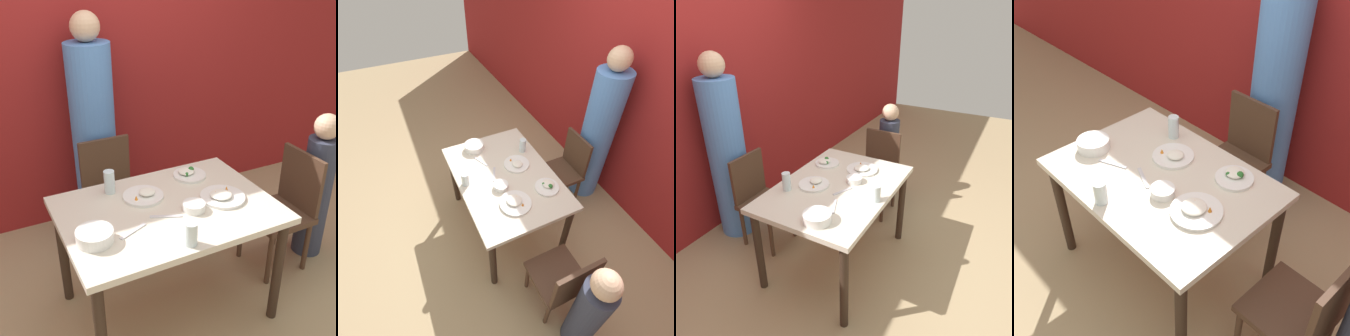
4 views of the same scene
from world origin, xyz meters
The scene contains 16 objects.
ground_plane centered at (0.00, 0.00, 0.00)m, with size 10.00×10.00×0.00m, color tan.
wall_back centered at (0.00, 1.36, 1.35)m, with size 10.00×0.06×2.70m.
dining_table centered at (0.00, 0.00, 0.67)m, with size 1.22×0.86×0.76m.
chair_adult_spot centered at (-0.07, 0.77, 0.47)m, with size 0.40×0.40×0.86m.
chair_child_spot centered at (0.95, 0.05, 0.47)m, with size 0.40×0.40×0.86m.
person_adult centered at (-0.07, 1.11, 0.80)m, with size 0.33×0.33×1.72m.
person_child centered at (1.23, 0.05, 0.53)m, with size 0.22×0.22×1.11m.
bowl_curry centered at (-0.47, -0.12, 0.80)m, with size 0.19×0.19×0.07m.
plate_rice_adult centered at (-0.08, 0.16, 0.78)m, with size 0.24×0.24×0.05m.
plate_rice_child centered at (0.33, -0.06, 0.78)m, with size 0.27×0.27×0.05m.
plate_noodles centered at (0.29, 0.27, 0.78)m, with size 0.21×0.21×0.06m.
bowl_rice_small centered at (0.12, -0.09, 0.79)m, with size 0.13×0.13×0.05m.
glass_water_tall centered at (-0.05, -0.36, 0.82)m, with size 0.07×0.07×0.13m.
glass_water_short centered at (-0.24, 0.31, 0.83)m, with size 0.07×0.07×0.14m.
fork_steel centered at (-0.27, -0.13, 0.76)m, with size 0.17×0.09×0.01m.
spoon_steel centered at (-0.05, -0.09, 0.76)m, with size 0.17×0.09×0.01m.
Camera 1 is at (-0.92, -1.82, 2.05)m, focal length 45.00 mm.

